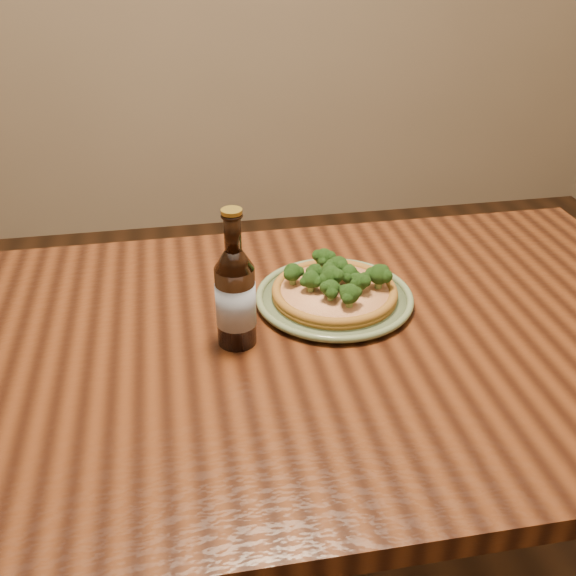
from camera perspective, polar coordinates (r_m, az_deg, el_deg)
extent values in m
cube|color=#4A2310|center=(1.19, -1.21, -5.37)|extent=(1.60, 0.90, 0.04)
cylinder|color=#4A2310|center=(1.92, 19.05, -5.39)|extent=(0.07, 0.07, 0.71)
cylinder|color=#627450|center=(1.29, 3.93, -0.99)|extent=(0.28, 0.28, 0.01)
torus|color=#627450|center=(1.29, 3.94, -0.73)|extent=(0.30, 0.30, 0.01)
torus|color=#627450|center=(1.29, 3.94, -0.77)|extent=(0.24, 0.24, 0.01)
cylinder|color=#8E5F20|center=(1.28, 3.95, -0.54)|extent=(0.24, 0.24, 0.01)
torus|color=#8E5F20|center=(1.28, 3.96, -0.23)|extent=(0.24, 0.24, 0.02)
cylinder|color=beige|center=(1.28, 3.96, -0.23)|extent=(0.21, 0.21, 0.01)
sphere|color=#285019|center=(1.26, 6.13, 0.54)|extent=(0.04, 0.04, 0.03)
sphere|color=#285019|center=(1.28, 7.73, 1.16)|extent=(0.04, 0.04, 0.04)
sphere|color=#285019|center=(1.33, 3.07, 2.61)|extent=(0.05, 0.05, 0.04)
sphere|color=#285019|center=(1.26, 3.68, 1.01)|extent=(0.05, 0.05, 0.04)
sphere|color=#285019|center=(1.23, 3.64, -0.03)|extent=(0.03, 0.03, 0.03)
sphere|color=#285019|center=(1.21, 5.25, -0.47)|extent=(0.05, 0.05, 0.04)
sphere|color=#285019|center=(1.26, 1.95, 0.74)|extent=(0.04, 0.04, 0.03)
sphere|color=#285019|center=(1.29, 2.27, 1.42)|extent=(0.04, 0.04, 0.03)
sphere|color=#285019|center=(1.28, 5.19, 1.23)|extent=(0.04, 0.04, 0.03)
sphere|color=#285019|center=(1.28, 0.40, 1.36)|extent=(0.05, 0.05, 0.03)
sphere|color=#285019|center=(1.30, 4.28, 1.87)|extent=(0.05, 0.05, 0.04)
cylinder|color=black|center=(1.14, -4.43, -1.52)|extent=(0.07, 0.07, 0.15)
cone|color=black|center=(1.10, -4.62, 2.45)|extent=(0.07, 0.07, 0.03)
cylinder|color=black|center=(1.08, -4.72, 4.74)|extent=(0.03, 0.03, 0.06)
torus|color=black|center=(1.06, -4.78, 6.11)|extent=(0.04, 0.04, 0.01)
cylinder|color=#A58C33|center=(1.06, -4.80, 6.48)|extent=(0.03, 0.03, 0.01)
cylinder|color=#9AA8BA|center=(1.14, -4.44, -1.31)|extent=(0.07, 0.07, 0.08)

